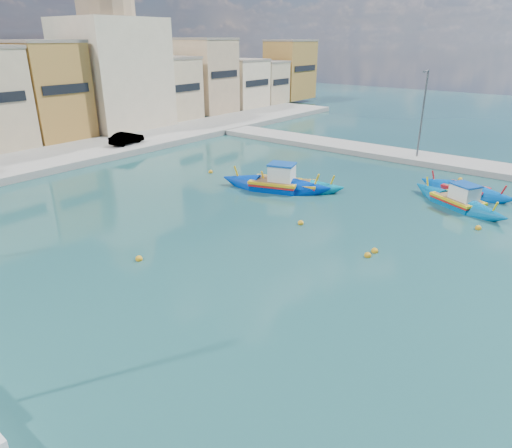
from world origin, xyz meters
TOP-DOWN VIEW (x-y plane):
  - ground at (0.00, 0.00)m, footprint 160.00×160.00m
  - east_quay at (18.00, 0.00)m, footprint 4.00×70.00m
  - north_quay at (0.00, 32.00)m, footprint 80.00×8.00m
  - north_townhouses at (6.68, 39.36)m, footprint 83.20×7.87m
  - church_block at (10.00, 40.00)m, footprint 10.00×10.00m
  - quay_street_lamp at (17.44, 6.00)m, footprint 1.18×0.16m
  - parked_cars at (-7.87, 30.50)m, footprint 21.62×2.63m
  - luzzu_turquoise_cabin at (7.42, -0.50)m, footprint 5.31×7.90m
  - luzzu_blue_cabin at (2.83, 11.18)m, footprint 4.74×8.96m
  - luzzu_green at (3.63, 9.83)m, footprint 4.74×7.29m
  - luzzu_cyan_south at (10.37, -0.19)m, footprint 2.75×7.23m
  - mooring_buoys at (0.33, 4.84)m, footprint 25.01×21.15m

SIDE VIEW (x-z plane):
  - ground at x=0.00m, z-range 0.00..0.00m
  - mooring_buoys at x=0.33m, z-range -0.10..0.26m
  - luzzu_cyan_south at x=10.37m, z-range -0.86..1.33m
  - luzzu_green at x=3.63m, z-range -0.89..1.38m
  - east_quay at x=18.00m, z-range 0.00..0.50m
  - north_quay at x=0.00m, z-range 0.00..0.60m
  - luzzu_turquoise_cabin at x=7.42m, z-range -0.98..1.60m
  - luzzu_blue_cabin at x=2.83m, z-range -1.17..1.92m
  - parked_cars at x=-7.87m, z-range 0.59..1.85m
  - quay_street_lamp at x=17.44m, z-range 0.34..8.34m
  - north_townhouses at x=6.68m, z-range -0.10..10.09m
  - church_block at x=10.00m, z-range -1.14..17.96m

